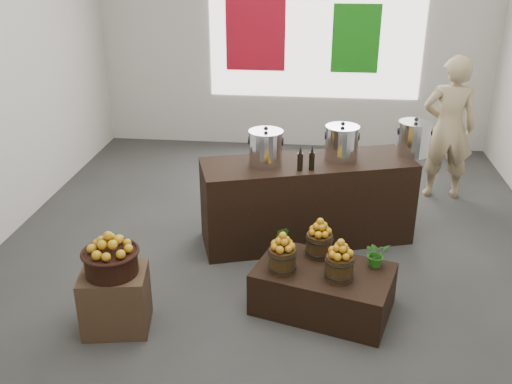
# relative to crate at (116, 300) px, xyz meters

# --- Properties ---
(ground) EXTENTS (7.00, 7.00, 0.00)m
(ground) POSITION_rel_crate_xyz_m (1.24, 1.43, -0.27)
(ground) COLOR #333331
(ground) RESTS_ON ground
(back_wall) EXTENTS (6.00, 0.04, 4.00)m
(back_wall) POSITION_rel_crate_xyz_m (1.24, 4.93, 1.73)
(back_wall) COLOR #BAB5AB
(back_wall) RESTS_ON ground
(back_opening) EXTENTS (3.20, 0.02, 2.40)m
(back_opening) POSITION_rel_crate_xyz_m (1.54, 4.91, 1.73)
(back_opening) COLOR white
(back_opening) RESTS_ON back_wall
(deco_red_left) EXTENTS (0.90, 0.04, 1.40)m
(deco_red_left) POSITION_rel_crate_xyz_m (0.64, 4.90, 1.63)
(deco_red_left) COLOR #AD0D1E
(deco_red_left) RESTS_ON back_wall
(deco_green_right) EXTENTS (0.70, 0.04, 1.00)m
(deco_green_right) POSITION_rel_crate_xyz_m (2.14, 4.90, 1.43)
(deco_green_right) COLOR #167712
(deco_green_right) RESTS_ON back_wall
(crate) EXTENTS (0.60, 0.52, 0.54)m
(crate) POSITION_rel_crate_xyz_m (0.00, 0.00, 0.00)
(crate) COLOR #4D3724
(crate) RESTS_ON ground
(wicker_basket) EXTENTS (0.43, 0.43, 0.20)m
(wicker_basket) POSITION_rel_crate_xyz_m (0.00, 0.00, 0.37)
(wicker_basket) COLOR black
(wicker_basket) RESTS_ON crate
(apples_in_basket) EXTENTS (0.34, 0.34, 0.18)m
(apples_in_basket) POSITION_rel_crate_xyz_m (0.00, 0.00, 0.56)
(apples_in_basket) COLOR #971B04
(apples_in_basket) RESTS_ON wicker_basket
(display_table) EXTENTS (1.33, 1.02, 0.41)m
(display_table) POSITION_rel_crate_xyz_m (1.74, 0.46, -0.07)
(display_table) COLOR black
(display_table) RESTS_ON ground
(apple_bucket_front_left) EXTENTS (0.23, 0.23, 0.22)m
(apple_bucket_front_left) POSITION_rel_crate_xyz_m (1.37, 0.40, 0.24)
(apple_bucket_front_left) COLOR #3E2911
(apple_bucket_front_left) RESTS_ON display_table
(apples_in_bucket_front_left) EXTENTS (0.18, 0.18, 0.16)m
(apples_in_bucket_front_left) POSITION_rel_crate_xyz_m (1.37, 0.40, 0.43)
(apples_in_bucket_front_left) COLOR #971B04
(apples_in_bucket_front_left) RESTS_ON apple_bucket_front_left
(apple_bucket_front_right) EXTENTS (0.23, 0.23, 0.22)m
(apple_bucket_front_right) POSITION_rel_crate_xyz_m (1.86, 0.33, 0.24)
(apple_bucket_front_right) COLOR #3E2911
(apple_bucket_front_right) RESTS_ON display_table
(apples_in_bucket_front_right) EXTENTS (0.18, 0.18, 0.16)m
(apples_in_bucket_front_right) POSITION_rel_crate_xyz_m (1.86, 0.33, 0.43)
(apples_in_bucket_front_right) COLOR #971B04
(apples_in_bucket_front_right) RESTS_ON apple_bucket_front_right
(apple_bucket_rear) EXTENTS (0.23, 0.23, 0.22)m
(apple_bucket_rear) POSITION_rel_crate_xyz_m (1.69, 0.70, 0.24)
(apple_bucket_rear) COLOR #3E2911
(apple_bucket_rear) RESTS_ON display_table
(apples_in_bucket_rear) EXTENTS (0.18, 0.18, 0.16)m
(apples_in_bucket_rear) POSITION_rel_crate_xyz_m (1.69, 0.70, 0.43)
(apples_in_bucket_rear) COLOR #971B04
(apples_in_bucket_rear) RESTS_ON apple_bucket_rear
(herb_garnish_right) EXTENTS (0.27, 0.25, 0.24)m
(herb_garnish_right) POSITION_rel_crate_xyz_m (2.19, 0.57, 0.25)
(herb_garnish_right) COLOR #1F6114
(herb_garnish_right) RESTS_ON display_table
(herb_garnish_left) EXTENTS (0.16, 0.13, 0.28)m
(herb_garnish_left) POSITION_rel_crate_xyz_m (1.33, 0.70, 0.28)
(herb_garnish_left) COLOR #1F6114
(herb_garnish_left) RESTS_ON display_table
(counter) EXTENTS (2.35, 1.35, 0.91)m
(counter) POSITION_rel_crate_xyz_m (1.55, 1.76, 0.19)
(counter) COLOR black
(counter) RESTS_ON ground
(stock_pot_left) EXTENTS (0.35, 0.35, 0.35)m
(stock_pot_left) POSITION_rel_crate_xyz_m (1.11, 1.62, 0.82)
(stock_pot_left) COLOR silver
(stock_pot_left) RESTS_ON counter
(stock_pot_center) EXTENTS (0.35, 0.35, 0.35)m
(stock_pot_center) POSITION_rel_crate_xyz_m (1.89, 1.86, 0.82)
(stock_pot_center) COLOR silver
(stock_pot_center) RESTS_ON counter
(stock_pot_right) EXTENTS (0.35, 0.35, 0.35)m
(stock_pot_right) POSITION_rel_crate_xyz_m (2.66, 2.11, 0.82)
(stock_pot_right) COLOR silver
(stock_pot_right) RESTS_ON counter
(oil_cruets) EXTENTS (0.17, 0.11, 0.25)m
(oil_cruets) POSITION_rel_crate_xyz_m (1.61, 1.54, 0.77)
(oil_cruets) COLOR black
(oil_cruets) RESTS_ON counter
(shopper) EXTENTS (0.67, 0.44, 1.81)m
(shopper) POSITION_rel_crate_xyz_m (3.25, 3.13, 0.64)
(shopper) COLOR tan
(shopper) RESTS_ON ground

